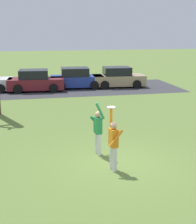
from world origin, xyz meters
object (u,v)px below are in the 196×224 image
Objects in this scene: parked_car_tan at (118,78)px; parked_car_blue at (76,79)px; person_catcher at (113,142)px; frisbee_disc at (111,107)px; person_defender at (98,129)px; parked_car_maroon at (35,81)px.

parked_car_blue is at bearing 179.80° from parked_car_tan.
person_catcher is 0.49× the size of parked_car_blue.
frisbee_disc is 15.56m from parked_car_blue.
person_defender is 0.48× the size of parked_car_tan.
person_defender is at bearing -91.46° from parked_car_blue.
person_catcher is 15.18m from parked_car_maroon.
parked_car_blue is at bearing 15.35° from parked_car_maroon.
frisbee_disc is at bearing 0.00° from person_catcher.
person_catcher is 0.49× the size of parked_car_tan.
frisbee_disc reaches higher than parked_car_blue.
parked_car_maroon is (-2.04, 15.04, -0.25)m from person_catcher.
frisbee_disc is 15.01m from parked_car_maroon.
frisbee_disc reaches higher than parked_car_tan.
parked_car_maroon is at bearing 97.72° from frisbee_disc.
parked_car_maroon is at bearing -172.54° from parked_car_tan.
person_catcher is 0.49× the size of parked_car_maroon.
person_defender is 13.68m from parked_car_maroon.
frisbee_disc is 0.06× the size of parked_car_tan.
parked_car_tan is at bearing -0.20° from parked_car_blue.
parked_car_blue is at bearing 167.09° from person_defender.
person_catcher is at bearing -82.46° from frisbee_disc.
parked_car_blue is (1.17, 15.46, -1.37)m from frisbee_disc.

